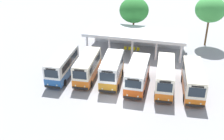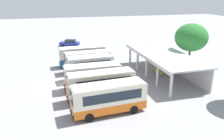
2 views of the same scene
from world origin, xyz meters
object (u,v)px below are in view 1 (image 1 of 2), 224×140
object	(u,v)px
city_bus_middle_cream	(112,69)
waiting_chair_second_from_end	(130,49)
city_bus_second_in_row	(87,67)
city_bus_fourth_amber	(137,74)
waiting_chair_middle_seat	(134,49)
city_bus_far_end_green	(193,79)
waiting_chair_end_by_column	(125,49)
waiting_chair_fourth_seat	(138,50)
city_bus_nearest_orange	(62,65)
city_bus_fifth_blue	(165,76)

from	to	relation	value
city_bus_middle_cream	waiting_chair_second_from_end	distance (m)	10.41
city_bus_second_in_row	city_bus_fourth_amber	world-z (taller)	city_bus_second_in_row
city_bus_middle_cream	waiting_chair_middle_seat	size ratio (longest dim) A/B	7.82
city_bus_far_end_green	city_bus_middle_cream	bearing A→B (deg)	-179.22
waiting_chair_end_by_column	waiting_chair_fourth_seat	distance (m)	2.11
city_bus_nearest_orange	waiting_chair_second_from_end	xyz separation A→B (m)	(7.25, 10.42, -1.29)
city_bus_middle_cream	city_bus_fifth_blue	world-z (taller)	city_bus_middle_cream
city_bus_fourth_amber	waiting_chair_middle_seat	bearing A→B (deg)	102.71
city_bus_middle_cream	city_bus_second_in_row	bearing A→B (deg)	176.88
city_bus_nearest_orange	city_bus_middle_cream	size ratio (longest dim) A/B	1.17
city_bus_nearest_orange	waiting_chair_end_by_column	world-z (taller)	city_bus_nearest_orange
waiting_chair_middle_seat	city_bus_middle_cream	bearing A→B (deg)	-95.84
city_bus_second_in_row	city_bus_fourth_amber	xyz separation A→B (m)	(6.89, -0.45, -0.01)
waiting_chair_end_by_column	city_bus_second_in_row	bearing A→B (deg)	-107.10
city_bus_fourth_amber	waiting_chair_second_from_end	size ratio (longest dim) A/B	8.67
city_bus_fifth_blue	waiting_chair_middle_seat	size ratio (longest dim) A/B	9.38
city_bus_second_in_row	waiting_chair_middle_seat	distance (m)	11.17
city_bus_second_in_row	waiting_chair_fourth_seat	size ratio (longest dim) A/B	8.45
waiting_chair_end_by_column	waiting_chair_fourth_seat	bearing A→B (deg)	2.27
waiting_chair_middle_seat	waiting_chair_fourth_seat	bearing A→B (deg)	0.19
city_bus_middle_cream	city_bus_fifth_blue	xyz separation A→B (m)	(6.90, 0.11, -0.04)
city_bus_nearest_orange	city_bus_fifth_blue	distance (m)	13.79
city_bus_fourth_amber	waiting_chair_fourth_seat	bearing A→B (deg)	99.04
waiting_chair_end_by_column	waiting_chair_middle_seat	world-z (taller)	same
city_bus_fourth_amber	waiting_chair_end_by_column	size ratio (longest dim) A/B	8.67
waiting_chair_fourth_seat	city_bus_fifth_blue	bearing A→B (deg)	-63.34
city_bus_fifth_blue	waiting_chair_end_by_column	xyz separation A→B (m)	(-7.25, 10.14, -1.34)
waiting_chair_second_from_end	waiting_chair_middle_seat	distance (m)	0.70
city_bus_nearest_orange	waiting_chair_second_from_end	world-z (taller)	city_bus_nearest_orange
city_bus_middle_cream	city_bus_fourth_amber	size ratio (longest dim) A/B	0.90
city_bus_second_in_row	city_bus_far_end_green	distance (m)	13.79
waiting_chair_fourth_seat	city_bus_second_in_row	bearing A→B (deg)	-117.18
city_bus_second_in_row	city_bus_fifth_blue	bearing A→B (deg)	-0.46
city_bus_far_end_green	waiting_chair_fourth_seat	bearing A→B (deg)	130.10
city_bus_middle_cream	waiting_chair_fourth_seat	world-z (taller)	city_bus_middle_cream
waiting_chair_second_from_end	waiting_chair_middle_seat	bearing A→B (deg)	1.48
city_bus_middle_cream	city_bus_fourth_amber	world-z (taller)	city_bus_middle_cream
waiting_chair_second_from_end	city_bus_fifth_blue	bearing A→B (deg)	-57.34
city_bus_second_in_row	city_bus_far_end_green	world-z (taller)	city_bus_second_in_row
city_bus_second_in_row	waiting_chair_end_by_column	world-z (taller)	city_bus_second_in_row
city_bus_fifth_blue	waiting_chair_second_from_end	bearing A→B (deg)	122.66
waiting_chair_middle_seat	city_bus_fifth_blue	bearing A→B (deg)	-60.27
city_bus_fourth_amber	waiting_chair_second_from_end	distance (m)	11.09
city_bus_middle_cream	waiting_chair_second_from_end	bearing A→B (deg)	88.05
city_bus_far_end_green	waiting_chair_second_from_end	bearing A→B (deg)	134.49
city_bus_fifth_blue	city_bus_middle_cream	bearing A→B (deg)	-179.13
city_bus_nearest_orange	city_bus_far_end_green	size ratio (longest dim) A/B	0.99
city_bus_nearest_orange	waiting_chair_fourth_seat	size ratio (longest dim) A/B	9.18
city_bus_fourth_amber	city_bus_far_end_green	distance (m)	6.91
waiting_chair_end_by_column	waiting_chair_second_from_end	distance (m)	0.71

